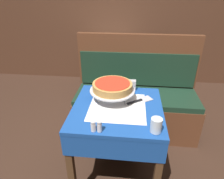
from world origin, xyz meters
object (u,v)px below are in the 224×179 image
object	(u,v)px
water_glass_near	(156,125)
napkin_holder	(130,85)
dining_table_front	(117,119)
salt_shaker	(93,126)
pizza_pan_stand	(112,91)
pepper_shaker	(99,127)
deep_dish_pizza	(112,86)
pizza_server	(140,100)
dining_table_rear	(109,55)
booth_bench	(135,105)
condiment_caddy	(104,46)

from	to	relation	value
water_glass_near	napkin_holder	distance (m)	0.61
dining_table_front	salt_shaker	xyz separation A→B (m)	(-0.13, -0.31, 0.16)
pizza_pan_stand	napkin_holder	bearing A→B (deg)	55.36
water_glass_near	pepper_shaker	world-z (taller)	water_glass_near
pizza_pan_stand	deep_dish_pizza	bearing A→B (deg)	-104.04
water_glass_near	dining_table_front	bearing A→B (deg)	134.79
pizza_server	pepper_shaker	world-z (taller)	pepper_shaker
pepper_shaker	pizza_server	bearing A→B (deg)	57.29
pizza_pan_stand	water_glass_near	world-z (taller)	water_glass_near
pepper_shaker	dining_table_front	bearing A→B (deg)	73.65
salt_shaker	dining_table_rear	bearing A→B (deg)	93.65
booth_bench	napkin_holder	xyz separation A→B (m)	(-0.07, -0.40, 0.45)
pizza_pan_stand	water_glass_near	distance (m)	0.50
dining_table_front	pizza_pan_stand	world-z (taller)	pizza_pan_stand
napkin_holder	dining_table_rear	bearing A→B (deg)	104.76
dining_table_rear	pizza_server	world-z (taller)	pizza_server
dining_table_front	booth_bench	size ratio (longest dim) A/B	0.53
dining_table_front	water_glass_near	xyz separation A→B (m)	(0.27, -0.27, 0.17)
booth_bench	pizza_pan_stand	size ratio (longest dim) A/B	3.78
salt_shaker	condiment_caddy	bearing A→B (deg)	96.18
deep_dish_pizza	water_glass_near	bearing A→B (deg)	-49.38
dining_table_rear	napkin_holder	xyz separation A→B (m)	(0.35, -1.31, 0.14)
pepper_shaker	napkin_holder	distance (m)	0.65
dining_table_front	salt_shaker	distance (m)	0.37
deep_dish_pizza	pepper_shaker	xyz separation A→B (m)	(-0.04, -0.41, -0.09)
water_glass_near	napkin_holder	bearing A→B (deg)	107.33
deep_dish_pizza	water_glass_near	xyz separation A→B (m)	(0.32, -0.38, -0.08)
dining_table_front	pepper_shaker	bearing A→B (deg)	-106.35
dining_table_front	water_glass_near	world-z (taller)	water_glass_near
pizza_pan_stand	deep_dish_pizza	size ratio (longest dim) A/B	1.14
pizza_pan_stand	dining_table_rear	bearing A→B (deg)	97.68
water_glass_near	condiment_caddy	distance (m)	1.99
dining_table_front	condiment_caddy	bearing A→B (deg)	101.91
water_glass_near	pepper_shaker	bearing A→B (deg)	-174.03
deep_dish_pizza	pepper_shaker	world-z (taller)	deep_dish_pizza
dining_table_rear	pizza_pan_stand	xyz separation A→B (m)	(0.20, -1.52, 0.18)
salt_shaker	pepper_shaker	world-z (taller)	pepper_shaker
napkin_holder	condiment_caddy	xyz separation A→B (m)	(-0.43, 1.31, -0.01)
dining_table_front	dining_table_rear	world-z (taller)	same
dining_table_front	pizza_pan_stand	size ratio (longest dim) A/B	2.00
dining_table_front	napkin_holder	distance (m)	0.36
water_glass_near	booth_bench	bearing A→B (deg)	96.43
dining_table_rear	condiment_caddy	bearing A→B (deg)	-177.31
water_glass_near	condiment_caddy	world-z (taller)	condiment_caddy
dining_table_rear	pepper_shaker	xyz separation A→B (m)	(0.16, -1.93, 0.14)
dining_table_rear	condiment_caddy	xyz separation A→B (m)	(-0.09, -0.00, 0.13)
condiment_caddy	dining_table_front	bearing A→B (deg)	-78.09
pizza_pan_stand	pepper_shaker	xyz separation A→B (m)	(-0.04, -0.41, -0.05)
booth_bench	salt_shaker	xyz separation A→B (m)	(-0.29, -1.02, 0.44)
salt_shaker	deep_dish_pizza	bearing A→B (deg)	78.87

